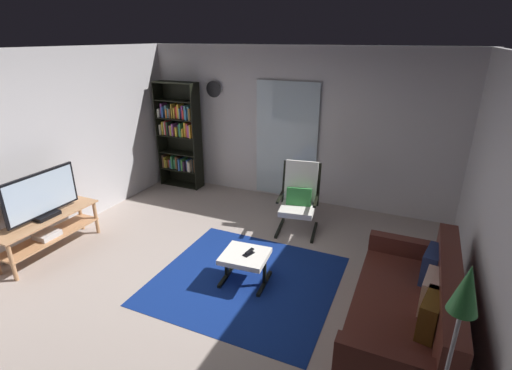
{
  "coord_description": "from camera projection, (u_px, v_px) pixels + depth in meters",
  "views": [
    {
      "loc": [
        1.98,
        -3.14,
        2.73
      ],
      "look_at": [
        0.11,
        1.06,
        0.91
      ],
      "focal_mm": 26.54,
      "sensor_mm": 36.0,
      "label": 1
    }
  ],
  "objects": [
    {
      "name": "wall_right",
      "position": [
        506.0,
        234.0,
        2.93
      ],
      "size": [
        0.06,
        6.0,
        2.6
      ],
      "primitive_type": "cube",
      "color": "silver",
      "rests_on": "ground"
    },
    {
      "name": "lounge_armchair",
      "position": [
        299.0,
        196.0,
        5.57
      ],
      "size": [
        0.65,
        0.73,
        1.02
      ],
      "color": "black",
      "rests_on": "ground"
    },
    {
      "name": "television",
      "position": [
        42.0,
        196.0,
        4.84
      ],
      "size": [
        0.2,
        1.02,
        0.61
      ],
      "color": "black",
      "rests_on": "tv_stand"
    },
    {
      "name": "leather_sofa",
      "position": [
        409.0,
        312.0,
        3.57
      ],
      "size": [
        0.88,
        1.93,
        0.83
      ],
      "color": "#56261D",
      "rests_on": "ground"
    },
    {
      "name": "wall_back",
      "position": [
        294.0,
        126.0,
        6.41
      ],
      "size": [
        5.6,
        0.06,
        2.6
      ],
      "primitive_type": "cube",
      "color": "silver",
      "rests_on": "ground"
    },
    {
      "name": "wall_left",
      "position": [
        28.0,
        153.0,
        4.96
      ],
      "size": [
        0.06,
        6.0,
        2.6
      ],
      "primitive_type": "cube",
      "color": "silver",
      "rests_on": "ground"
    },
    {
      "name": "bookshelf_near_tv",
      "position": [
        180.0,
        135.0,
        7.1
      ],
      "size": [
        0.81,
        0.3,
        1.97
      ],
      "color": "black",
      "rests_on": "ground"
    },
    {
      "name": "ground_plane",
      "position": [
        210.0,
        287.0,
        4.42
      ],
      "size": [
        7.02,
        7.02,
        0.0
      ],
      "primitive_type": "plane",
      "color": "#AB9A90"
    },
    {
      "name": "tv_remote",
      "position": [
        249.0,
        251.0,
        4.42
      ],
      "size": [
        0.06,
        0.15,
        0.02
      ],
      "primitive_type": "cube",
      "rotation": [
        0.0,
        0.0,
        -0.16
      ],
      "color": "black",
      "rests_on": "ottoman"
    },
    {
      "name": "area_rug",
      "position": [
        246.0,
        280.0,
        4.54
      ],
      "size": [
        2.09,
        1.95,
        0.01
      ],
      "primitive_type": "cube",
      "color": "navy",
      "rests_on": "ground"
    },
    {
      "name": "tv_stand",
      "position": [
        49.0,
        229.0,
        5.01
      ],
      "size": [
        0.41,
        1.39,
        0.52
      ],
      "color": "tan",
      "rests_on": "ground"
    },
    {
      "name": "glass_door_panel",
      "position": [
        286.0,
        141.0,
        6.48
      ],
      "size": [
        1.1,
        0.01,
        2.0
      ],
      "primitive_type": "cube",
      "color": "silver"
    },
    {
      "name": "wall_clock",
      "position": [
        214.0,
        89.0,
        6.7
      ],
      "size": [
        0.29,
        0.03,
        0.29
      ],
      "color": "silver"
    },
    {
      "name": "ottoman",
      "position": [
        245.0,
        259.0,
        4.41
      ],
      "size": [
        0.56,
        0.52,
        0.37
      ],
      "color": "white",
      "rests_on": "ground"
    },
    {
      "name": "cell_phone",
      "position": [
        249.0,
        254.0,
        4.38
      ],
      "size": [
        0.11,
        0.15,
        0.01
      ],
      "primitive_type": "cube",
      "rotation": [
        0.0,
        0.0,
        -0.32
      ],
      "color": "black",
      "rests_on": "ottoman"
    },
    {
      "name": "floor_lamp_by_sofa",
      "position": [
        459.0,
        320.0,
        2.1
      ],
      "size": [
        0.22,
        0.22,
        1.62
      ],
      "color": "#A5A5AD",
      "rests_on": "ground"
    }
  ]
}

